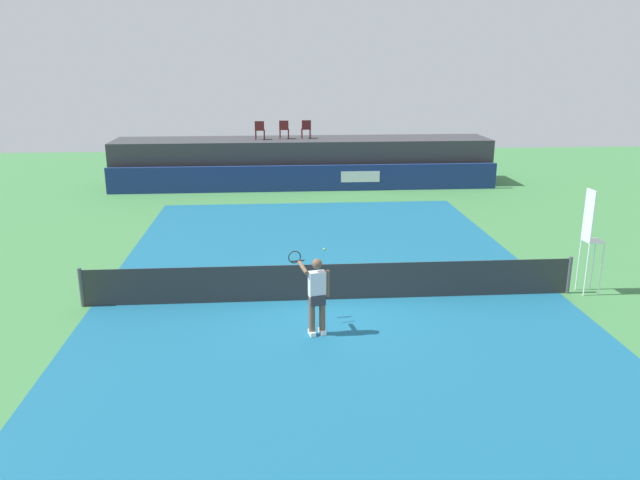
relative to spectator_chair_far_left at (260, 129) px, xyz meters
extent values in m
plane|color=#3D7A42|center=(2.05, -12.02, -2.69)|extent=(48.00, 48.00, 0.00)
cube|color=#16597A|center=(2.05, -15.02, -2.69)|extent=(12.00, 22.00, 0.00)
cube|color=navy|center=(2.05, -1.52, -2.09)|extent=(18.00, 0.20, 1.20)
cube|color=white|center=(4.61, -1.63, -2.03)|extent=(1.80, 0.02, 0.50)
cube|color=#38383D|center=(2.05, 0.28, -1.59)|extent=(18.00, 2.80, 2.20)
cylinder|color=#561919|center=(0.22, 0.26, -0.27)|extent=(0.04, 0.04, 0.44)
cylinder|color=#561919|center=(-0.18, 0.29, -0.27)|extent=(0.04, 0.04, 0.44)
cylinder|color=#561919|center=(0.19, -0.14, -0.27)|extent=(0.04, 0.04, 0.44)
cylinder|color=#561919|center=(-0.21, -0.11, -0.27)|extent=(0.04, 0.04, 0.44)
cube|color=#561919|center=(0.00, 0.08, -0.04)|extent=(0.47, 0.47, 0.03)
cube|color=#561919|center=(-0.01, -0.13, 0.19)|extent=(0.44, 0.05, 0.42)
cylinder|color=#561919|center=(1.38, 0.46, -0.27)|extent=(0.04, 0.04, 0.44)
cylinder|color=#561919|center=(0.98, 0.49, -0.27)|extent=(0.04, 0.04, 0.44)
cylinder|color=#561919|center=(1.34, 0.06, -0.27)|extent=(0.04, 0.04, 0.44)
cylinder|color=#561919|center=(0.94, 0.09, -0.27)|extent=(0.04, 0.04, 0.44)
cube|color=#561919|center=(1.16, 0.28, -0.04)|extent=(0.47, 0.47, 0.03)
cube|color=#561919|center=(1.14, 0.07, 0.19)|extent=(0.44, 0.06, 0.42)
cylinder|color=#561919|center=(2.40, 0.57, -0.27)|extent=(0.04, 0.04, 0.44)
cylinder|color=#561919|center=(2.00, 0.54, -0.27)|extent=(0.04, 0.04, 0.44)
cylinder|color=#561919|center=(2.42, 0.16, -0.27)|extent=(0.04, 0.04, 0.44)
cylinder|color=#561919|center=(2.02, 0.14, -0.27)|extent=(0.04, 0.04, 0.44)
cube|color=#561919|center=(2.21, 0.35, -0.04)|extent=(0.46, 0.46, 0.03)
cube|color=#561919|center=(2.22, 0.15, 0.19)|extent=(0.44, 0.05, 0.42)
cylinder|color=white|center=(9.00, -15.22, -1.99)|extent=(0.04, 0.04, 1.40)
cylinder|color=white|center=(8.98, -14.81, -1.99)|extent=(0.04, 0.04, 1.40)
cylinder|color=white|center=(8.59, -15.23, -1.99)|extent=(0.04, 0.04, 1.40)
cylinder|color=white|center=(8.58, -14.83, -1.99)|extent=(0.04, 0.04, 1.40)
cube|color=white|center=(8.79, -15.02, -1.28)|extent=(0.46, 0.46, 0.03)
cube|color=white|center=(8.58, -15.03, -0.60)|extent=(0.04, 0.44, 1.33)
cube|color=#2D2D2D|center=(2.05, -15.02, -2.22)|extent=(12.40, 0.02, 0.95)
cylinder|color=#4C4C51|center=(-4.15, -15.02, -2.19)|extent=(0.10, 0.10, 1.00)
cylinder|color=#4C4C51|center=(8.25, -15.02, -2.19)|extent=(0.10, 0.10, 1.00)
cube|color=white|center=(1.65, -17.04, -2.64)|extent=(0.18, 0.28, 0.10)
cylinder|color=brown|center=(1.65, -17.04, -2.18)|extent=(0.14, 0.14, 0.82)
cube|color=white|center=(1.42, -17.10, -2.64)|extent=(0.18, 0.28, 0.10)
cylinder|color=brown|center=(1.42, -17.10, -2.18)|extent=(0.14, 0.14, 0.82)
cube|color=#333338|center=(1.53, -17.07, -1.85)|extent=(0.38, 0.29, 0.24)
cube|color=silver|center=(1.53, -17.07, -1.49)|extent=(0.40, 0.28, 0.56)
sphere|color=brown|center=(1.53, -17.07, -1.03)|extent=(0.22, 0.22, 0.22)
cylinder|color=brown|center=(1.77, -17.02, -1.51)|extent=(0.09, 0.09, 0.60)
cylinder|color=brown|center=(1.24, -16.86, -1.19)|extent=(0.22, 0.61, 0.14)
cylinder|color=black|center=(1.15, -16.45, -1.16)|extent=(0.30, 0.10, 0.03)
torus|color=black|center=(1.08, -16.17, -1.16)|extent=(0.30, 0.09, 0.30)
sphere|color=#D8EA33|center=(2.20, -10.79, -2.66)|extent=(0.07, 0.07, 0.07)
camera|label=1|loc=(0.67, -29.68, 3.21)|focal=34.75mm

